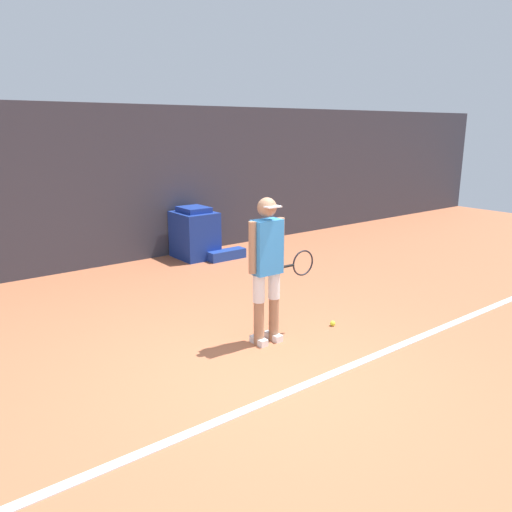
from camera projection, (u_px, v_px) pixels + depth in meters
The scene contains 7 objects.
ground_plane at pixel (268, 375), 5.13m from camera, with size 24.00×24.00×0.00m, color #B76642.
back_wall at pixel (84, 188), 8.71m from camera, with size 24.00×0.10×2.88m.
court_baseline at pixel (293, 390), 4.83m from camera, with size 21.60×0.10×0.01m.
tennis_player at pixel (268, 264), 5.71m from camera, with size 0.95×0.29×1.73m.
tennis_ball at pixel (333, 323), 6.40m from camera, with size 0.07×0.07×0.07m.
covered_chair at pixel (195, 234), 9.67m from camera, with size 0.70×0.83×1.00m.
equipment_bag at pixel (227, 255), 9.61m from camera, with size 0.77×0.25×0.19m.
Camera 1 is at (-2.94, -3.62, 2.48)m, focal length 35.00 mm.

